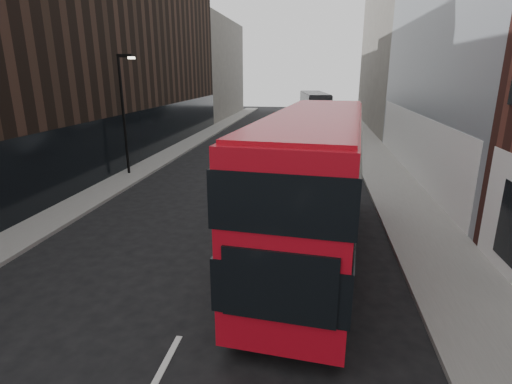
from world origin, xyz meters
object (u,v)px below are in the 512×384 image
at_px(red_bus, 314,179).
at_px(car_c, 327,137).
at_px(street_lamp, 124,107).
at_px(car_a, 254,200).
at_px(car_b, 281,149).
at_px(grey_bus, 314,107).

relative_size(red_bus, car_c, 2.63).
bearing_deg(street_lamp, red_bus, -40.38).
distance_m(street_lamp, car_c, 17.96).
xyz_separation_m(car_a, car_c, (3.58, 18.61, -0.02)).
bearing_deg(car_c, car_a, -96.52).
distance_m(red_bus, car_c, 22.34).
xyz_separation_m(red_bus, car_c, (0.99, 22.22, -2.05)).
distance_m(red_bus, car_a, 4.89).
height_order(red_bus, car_b, red_bus).
bearing_deg(car_b, grey_bus, 89.24).
bearing_deg(grey_bus, car_c, -92.61).
relative_size(grey_bus, car_b, 2.55).
relative_size(red_bus, car_a, 3.00).
relative_size(street_lamp, car_b, 1.52).
height_order(grey_bus, car_b, grey_bus).
relative_size(car_b, car_c, 0.98).
height_order(grey_bus, car_c, grey_bus).
bearing_deg(grey_bus, car_a, -101.07).
height_order(red_bus, car_c, red_bus).
bearing_deg(street_lamp, car_c, 45.71).
bearing_deg(car_b, red_bus, -76.52).
bearing_deg(car_a, street_lamp, 142.71).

